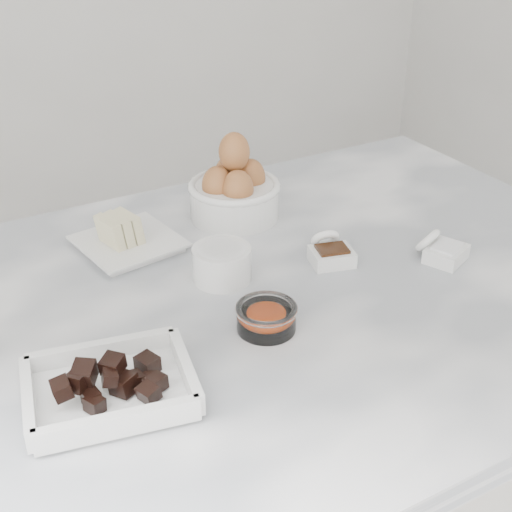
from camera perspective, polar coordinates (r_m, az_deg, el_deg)
The scene contains 9 objects.
marble_slab at distance 1.01m, azimuth -0.15°, elevation -3.96°, with size 1.20×0.80×0.04m, color white.
chocolate_dish at distance 0.82m, azimuth -11.64°, elevation -10.03°, with size 0.21×0.18×0.05m.
butter_plate at distance 1.12m, azimuth -10.29°, elevation 1.49°, with size 0.16×0.16×0.06m.
sugar_ramekin at distance 1.02m, azimuth -2.76°, elevation -0.52°, with size 0.09×0.09×0.05m.
egg_bowl at distance 1.20m, azimuth -1.75°, elevation 5.28°, with size 0.16×0.16×0.15m.
honey_bowl at distance 1.04m, azimuth -3.05°, elevation -0.64°, with size 0.07×0.07×0.03m.
zest_bowl at distance 0.92m, azimuth 0.83°, elevation -4.86°, with size 0.08×0.08×0.04m.
vanilla_spoon at distance 1.08m, azimuth 5.94°, elevation 0.35°, with size 0.07×0.09×0.05m.
salt_spoon at distance 1.11m, azimuth 14.62°, elevation 0.48°, with size 0.08×0.09×0.05m.
Camera 1 is at (-0.41, -0.74, 1.48)m, focal length 50.00 mm.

